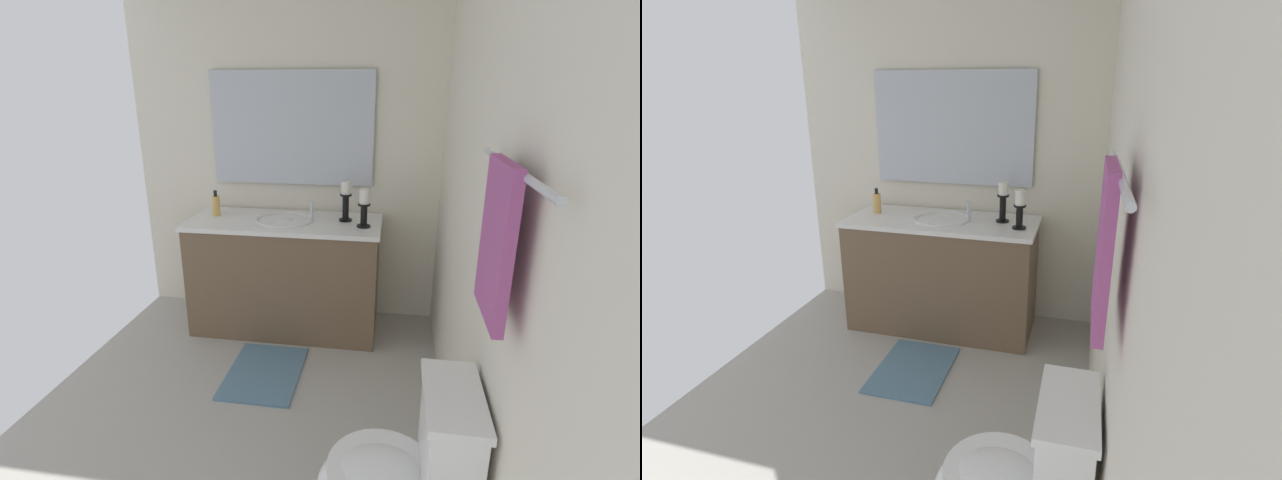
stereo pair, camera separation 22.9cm
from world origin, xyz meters
TOP-DOWN VIEW (x-y plane):
  - floor at (0.00, 0.00)m, footprint 3.15×2.27m
  - wall_back at (0.00, 1.13)m, footprint 3.15×0.04m
  - wall_left at (-1.57, 0.00)m, footprint 0.04×2.27m
  - vanity_cabinet at (-1.25, 0.05)m, footprint 0.58×1.34m
  - sink_basin at (-1.25, 0.05)m, footprint 0.40×0.40m
  - mirror at (-1.53, 0.05)m, footprint 0.02×1.17m
  - candle_holder_tall at (-1.17, 0.60)m, footprint 0.09×0.09m
  - candle_holder_short at (-1.30, 0.47)m, footprint 0.09×0.09m
  - soap_bottle at (-1.30, -0.46)m, footprint 0.06×0.06m
  - towel_bar at (0.50, 1.07)m, footprint 0.73×0.02m
  - towel_near_vanity at (0.50, 1.06)m, footprint 0.28×0.03m
  - bath_mat at (-0.62, 0.05)m, footprint 0.60×0.44m

SIDE VIEW (x-z plane):
  - floor at x=0.00m, z-range -0.02..0.00m
  - bath_mat at x=-0.62m, z-range 0.00..0.02m
  - vanity_cabinet at x=-1.25m, z-range 0.00..0.81m
  - sink_basin at x=-1.25m, z-range 0.65..0.90m
  - soap_bottle at x=-1.30m, z-range 0.80..0.98m
  - candle_holder_tall at x=-1.17m, z-range 0.82..1.07m
  - candle_holder_short at x=-1.30m, z-range 0.82..1.09m
  - wall_back at x=0.00m, z-range 0.00..2.45m
  - wall_left at x=-1.57m, z-range 0.00..2.45m
  - towel_near_vanity at x=0.50m, z-range 1.07..1.51m
  - mirror at x=-1.53m, z-range 1.01..1.80m
  - towel_bar at x=0.50m, z-range 1.48..1.50m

